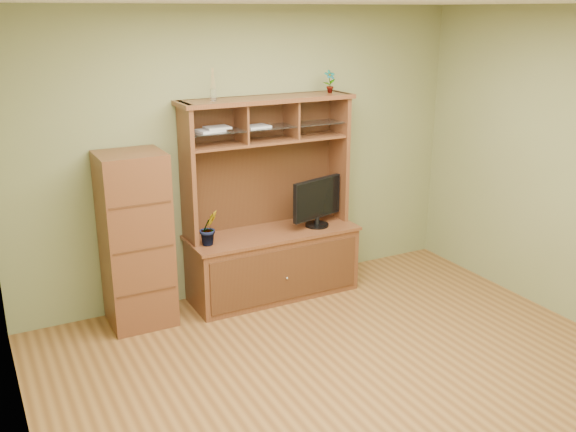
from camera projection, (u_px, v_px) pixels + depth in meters
room at (366, 210)px, 4.36m from camera, size 4.54×4.04×2.74m
media_hutch at (272, 243)px, 6.13m from camera, size 1.66×0.61×1.90m
monitor at (317, 201)px, 6.14m from camera, size 0.58×0.23×0.47m
orchid_plant at (209, 228)px, 5.68m from camera, size 0.20×0.17×0.32m
top_plant at (330, 81)px, 6.03m from camera, size 0.12×0.08×0.21m
reed_diffuser at (213, 88)px, 5.51m from camera, size 0.06×0.06×0.28m
magazines at (228, 128)px, 5.68m from camera, size 0.70×0.21×0.04m
side_cabinet at (136, 240)px, 5.49m from camera, size 0.55×0.50×1.53m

